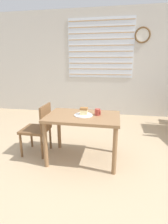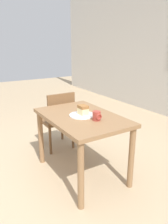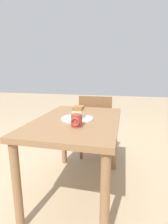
# 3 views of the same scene
# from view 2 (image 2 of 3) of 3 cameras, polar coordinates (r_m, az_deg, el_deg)

# --- Properties ---
(ground_plane) EXTENTS (14.00, 14.00, 0.00)m
(ground_plane) POSITION_cam_2_polar(r_m,az_deg,el_deg) (2.40, -8.85, -19.75)
(ground_plane) COLOR tan
(dining_table_near) EXTENTS (1.06, 0.70, 0.71)m
(dining_table_near) POSITION_cam_2_polar(r_m,az_deg,el_deg) (2.37, -0.63, -3.37)
(dining_table_near) COLOR olive
(dining_table_near) RESTS_ON ground_plane
(chair_near_window) EXTENTS (0.41, 0.41, 0.82)m
(chair_near_window) POSITION_cam_2_polar(r_m,az_deg,el_deg) (3.05, -6.83, -1.62)
(chair_near_window) COLOR brown
(chair_near_window) RESTS_ON ground_plane
(plate) EXTENTS (0.27, 0.27, 0.01)m
(plate) POSITION_cam_2_polar(r_m,az_deg,el_deg) (2.33, -0.52, -0.81)
(plate) COLOR white
(plate) RESTS_ON dining_table_near
(cake_slice) EXTENTS (0.11, 0.08, 0.10)m
(cake_slice) POSITION_cam_2_polar(r_m,az_deg,el_deg) (2.31, -0.25, 0.56)
(cake_slice) COLOR beige
(cake_slice) RESTS_ON plate
(coffee_mug) EXTENTS (0.09, 0.08, 0.09)m
(coffee_mug) POSITION_cam_2_polar(r_m,az_deg,el_deg) (2.18, 3.36, -1.01)
(coffee_mug) COLOR #9E382D
(coffee_mug) RESTS_ON dining_table_near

